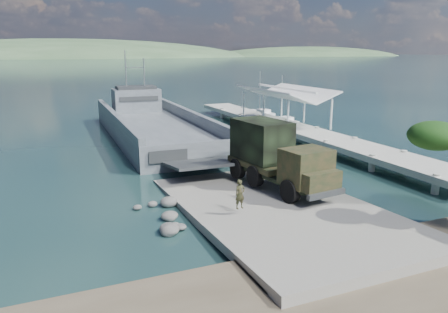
# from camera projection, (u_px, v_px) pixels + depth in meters

# --- Properties ---
(ground) EXTENTS (1400.00, 1400.00, 0.00)m
(ground) POSITION_uv_depth(u_px,v_px,m) (268.00, 208.00, 26.21)
(ground) COLOR #163436
(ground) RESTS_ON ground
(boat_ramp) EXTENTS (10.00, 18.00, 0.50)m
(boat_ramp) POSITION_uv_depth(u_px,v_px,m) (277.00, 210.00, 25.26)
(boat_ramp) COLOR gray
(boat_ramp) RESTS_ON ground
(shoreline_rocks) EXTENTS (3.20, 5.60, 0.90)m
(shoreline_rocks) POSITION_uv_depth(u_px,v_px,m) (166.00, 221.00, 24.28)
(shoreline_rocks) COLOR #4D4D4A
(shoreline_rocks) RESTS_ON ground
(distant_headlands) EXTENTS (1000.00, 240.00, 48.00)m
(distant_headlands) POSITION_uv_depth(u_px,v_px,m) (86.00, 57.00, 545.13)
(distant_headlands) COLOR #375434
(distant_headlands) RESTS_ON ground
(pier) EXTENTS (6.40, 44.00, 6.10)m
(pier) POSITION_uv_depth(u_px,v_px,m) (290.00, 122.00, 47.57)
(pier) COLOR #A4A49A
(pier) RESTS_ON ground
(landing_craft) EXTENTS (9.36, 33.76, 9.96)m
(landing_craft) POSITION_uv_depth(u_px,v_px,m) (154.00, 130.00, 47.13)
(landing_craft) COLOR #50585E
(landing_craft) RESTS_ON ground
(military_truck) EXTENTS (3.82, 9.19, 4.14)m
(military_truck) POSITION_uv_depth(u_px,v_px,m) (275.00, 155.00, 28.48)
(military_truck) COLOR black
(military_truck) RESTS_ON boat_ramp
(soldier) EXTENTS (0.64, 0.46, 1.62)m
(soldier) POSITION_uv_depth(u_px,v_px,m) (240.00, 201.00, 23.55)
(soldier) COLOR black
(soldier) RESTS_ON boat_ramp
(sailboat_near) EXTENTS (2.44, 5.40, 6.35)m
(sailboat_near) POSITION_uv_depth(u_px,v_px,m) (282.00, 122.00, 55.52)
(sailboat_near) COLOR white
(sailboat_near) RESTS_ON ground
(sailboat_far) EXTENTS (2.34, 5.56, 6.57)m
(sailboat_far) POSITION_uv_depth(u_px,v_px,m) (260.00, 114.00, 62.28)
(sailboat_far) COLOR white
(sailboat_far) RESTS_ON ground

